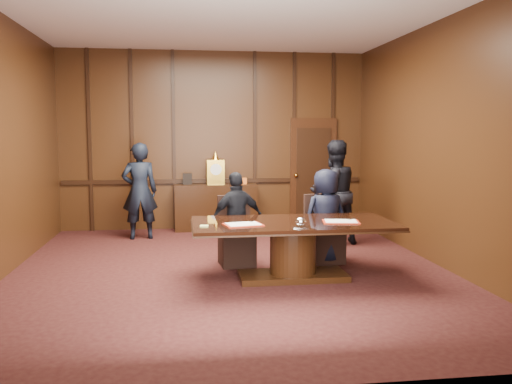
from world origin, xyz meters
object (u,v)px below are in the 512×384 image
Objects in this scene: conference_table at (293,241)px; witness_left at (140,191)px; sideboard at (216,205)px; witness_right at (334,193)px; signatory_right at (326,216)px; signatory_left at (237,219)px.

witness_left is at bearing 125.68° from conference_table.
sideboard is 0.90× the size of witness_right.
conference_table is at bearing -78.44° from sideboard.
signatory_right is 1.40m from witness_right.
signatory_left is at bearing 129.09° from conference_table.
signatory_left is 0.76× the size of witness_right.
signatory_right is (1.42, -2.96, 0.21)m from sideboard.
witness_right reaches higher than signatory_left.
sideboard is 2.56m from witness_right.
witness_right is (1.90, -1.67, 0.41)m from sideboard.
signatory_right is at bearing 134.93° from witness_left.
signatory_right is 0.78× the size of witness_right.
witness_left reaches higher than sideboard.
signatory_right is 0.80× the size of witness_left.
conference_table is (0.77, -3.76, 0.02)m from sideboard.
sideboard is 0.61× the size of conference_table.
sideboard is at bearing -159.52° from witness_left.
sideboard is 3.29m from signatory_right.
witness_right is at bearing 157.38° from witness_left.
signatory_right is (0.65, 0.80, 0.18)m from conference_table.
signatory_left is at bearing 19.31° from witness_right.
witness_left reaches higher than signatory_left.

